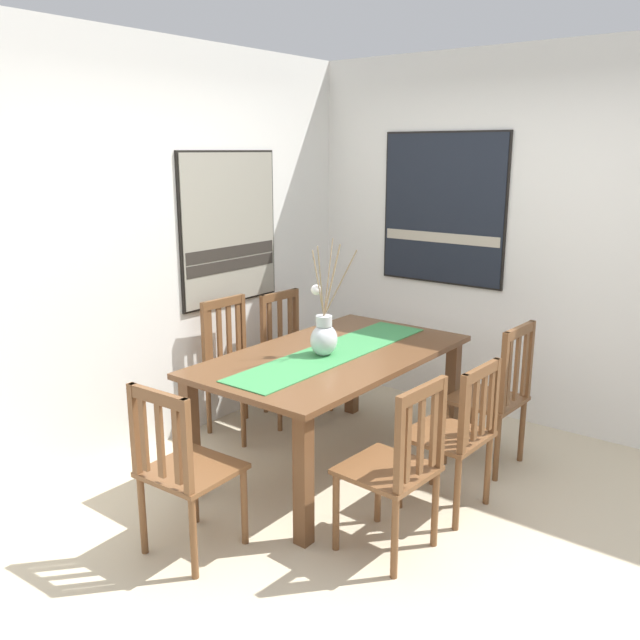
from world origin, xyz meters
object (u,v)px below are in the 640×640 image
(dining_table, at_px, (333,369))
(chair_3, at_px, (495,395))
(centerpiece_vase, at_px, (324,335))
(chair_1, at_px, (455,433))
(painting_on_side_wall, at_px, (443,209))
(chair_5, at_px, (183,468))
(painting_on_back_wall, at_px, (229,229))
(chair_0, at_px, (237,365))
(chair_2, at_px, (293,352))
(chair_4, at_px, (396,466))

(dining_table, height_order, chair_3, chair_3)
(centerpiece_vase, bearing_deg, dining_table, -9.01)
(chair_1, height_order, painting_on_side_wall, painting_on_side_wall)
(chair_5, distance_m, painting_on_back_wall, 2.12)
(dining_table, relative_size, painting_on_side_wall, 1.56)
(chair_0, xyz_separation_m, painting_on_back_wall, (0.22, 0.26, 0.94))
(painting_on_side_wall, bearing_deg, chair_3, -134.26)
(chair_1, bearing_deg, dining_table, 87.96)
(centerpiece_vase, height_order, chair_0, centerpiece_vase)
(chair_2, relative_size, chair_5, 1.02)
(chair_3, height_order, painting_on_back_wall, painting_on_back_wall)
(chair_3, height_order, chair_5, chair_3)
(centerpiece_vase, distance_m, chair_1, 0.98)
(chair_2, xyz_separation_m, chair_3, (0.05, -1.63, 0.01))
(chair_2, height_order, chair_4, chair_2)
(chair_3, bearing_deg, chair_0, 109.41)
(chair_4, bearing_deg, painting_on_side_wall, 23.10)
(chair_0, distance_m, chair_5, 1.56)
(chair_0, relative_size, chair_1, 1.10)
(chair_2, distance_m, painting_on_side_wall, 1.60)
(dining_table, xyz_separation_m, chair_2, (0.57, 0.82, -0.18))
(chair_2, height_order, painting_on_back_wall, painting_on_back_wall)
(chair_0, height_order, chair_4, chair_0)
(chair_2, bearing_deg, centerpiece_vase, -129.08)
(chair_1, distance_m, chair_4, 0.56)
(centerpiece_vase, relative_size, painting_on_side_wall, 0.62)
(chair_2, bearing_deg, chair_5, -155.49)
(chair_4, bearing_deg, painting_on_back_wall, 66.87)
(chair_1, xyz_separation_m, chair_2, (0.60, 1.69, 0.01))
(painting_on_back_wall, relative_size, painting_on_side_wall, 0.96)
(chair_5, distance_m, painting_on_side_wall, 2.92)
(chair_2, bearing_deg, chair_4, -125.23)
(chair_4, bearing_deg, chair_2, 54.77)
(chair_1, bearing_deg, chair_3, 5.00)
(centerpiece_vase, height_order, painting_on_side_wall, painting_on_side_wall)
(chair_5, relative_size, painting_on_back_wall, 0.82)
(centerpiece_vase, bearing_deg, chair_4, -121.22)
(chair_3, relative_size, painting_on_back_wall, 0.86)
(chair_5, bearing_deg, chair_2, 24.51)
(chair_0, relative_size, chair_5, 1.06)
(chair_3, bearing_deg, chair_2, 91.85)
(dining_table, distance_m, chair_3, 1.04)
(dining_table, bearing_deg, chair_3, -52.51)
(chair_0, bearing_deg, chair_4, -109.97)
(chair_1, bearing_deg, chair_2, 70.32)
(centerpiece_vase, relative_size, chair_3, 0.75)
(chair_1, bearing_deg, chair_0, 88.03)
(chair_2, bearing_deg, painting_on_back_wall, 134.89)
(dining_table, bearing_deg, painting_on_side_wall, 1.56)
(chair_3, bearing_deg, chair_5, 156.83)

